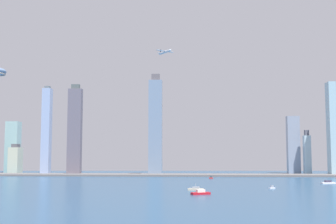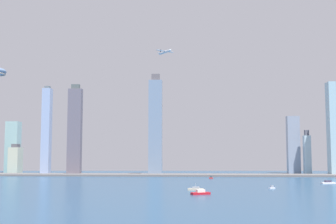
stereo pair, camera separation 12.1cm
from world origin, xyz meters
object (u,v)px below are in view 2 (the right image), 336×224
Objects in this scene: skyscraper_8 at (332,128)px; boat_1 at (201,193)px; skyscraper_4 at (46,131)px; skyscraper_7 at (15,160)px; boat_5 at (328,182)px; skyscraper_1 at (75,131)px; skyscraper_6 at (13,147)px; skyscraper_5 at (293,145)px; boat_2 at (272,188)px; skyscraper_0 at (155,126)px; boat_4 at (196,189)px; skyscraper_2 at (307,154)px; boat_3 at (211,178)px; airplane at (165,52)px.

boat_1 is at bearing -121.69° from skyscraper_8.
skyscraper_4 reaches higher than skyscraper_7.
skyscraper_1 is at bearing -43.33° from boat_5.
skyscraper_8 is (594.19, -51.82, 56.08)m from skyscraper_7.
skyscraper_1 is 1.59× the size of skyscraper_6.
boat_5 is (-23.79, -298.26, -54.23)m from skyscraper_5.
skyscraper_7 is (-134.16, 61.61, -52.99)m from skyscraper_1.
skyscraper_4 is 473.17m from boat_2.
skyscraper_8 reaches higher than boat_1.
skyscraper_4 is 513.68m from skyscraper_8.
skyscraper_7 is 566.00m from boat_2.
skyscraper_0 is at bearing 4.75° from skyscraper_1.
skyscraper_8 reaches higher than boat_4.
skyscraper_5 is at bearing 124.88° from skyscraper_2.
skyscraper_7 is at bearing 147.50° from boat_3.
boat_2 is at bearing -109.64° from skyscraper_2.
boat_1 is (356.45, -436.85, -25.02)m from skyscraper_7.
skyscraper_5 is 1.07× the size of skyscraper_6.
skyscraper_1 is 402.84m from boat_4.
skyscraper_5 reaches higher than boat_1.
boat_1 is (222.30, -375.24, -78.01)m from skyscraper_1.
skyscraper_4 is 25.72× the size of boat_3.
skyscraper_8 reaches higher than skyscraper_4.
boat_1 is 354.09m from airplane.
skyscraper_0 is at bearing -10.03° from skyscraper_7.
skyscraper_8 reaches higher than boat_3.
skyscraper_1 is 1.99× the size of skyscraper_2.
boat_3 is at bearing -112.18° from boat_2.
airplane is (24.66, -100.19, 113.71)m from skyscraper_0.
skyscraper_6 is at bearing 144.99° from boat_3.
skyscraper_6 is 5.50× the size of boat_5.
skyscraper_6 is at bearing -156.91° from airplane.
skyscraper_0 is 24.17× the size of boat_2.
boat_1 is at bearing -27.69° from airplane.
skyscraper_2 is at bearing -3.22° from skyscraper_6.
boat_2 is (452.01, -391.73, -50.62)m from skyscraper_6.
skyscraper_6 is 562.47m from boat_4.
boat_4 is at bearing 71.78° from boat_1.
skyscraper_0 is 1.11× the size of skyscraper_8.
skyscraper_4 reaches higher than boat_1.
skyscraper_2 is 486.31m from skyscraper_4.
boat_4 is at bearing -50.82° from skyscraper_4.
boat_2 is 1.21× the size of boat_3.
boat_1 is 107.27m from boat_2.
skyscraper_2 is 338.42m from airplane.
skyscraper_0 is 3.21× the size of skyscraper_7.
skyscraper_8 is at bearing 18.97° from boat_3.
skyscraper_2 is at bearing 32.47° from boat_3.
skyscraper_4 is (-199.40, -8.30, -8.71)m from skyscraper_0.
airplane is (322.77, -178.82, 150.32)m from skyscraper_6.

